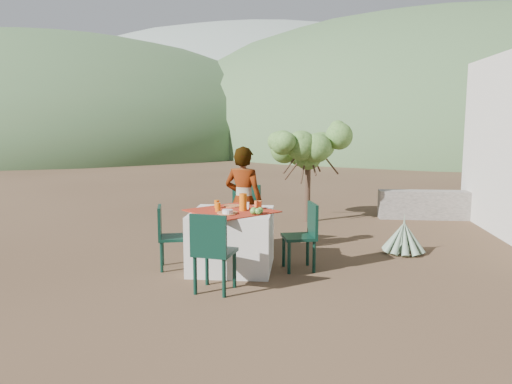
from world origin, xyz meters
TOP-DOWN VIEW (x-y plane):
  - ground at (0.00, 0.00)m, footprint 160.00×160.00m
  - table at (-0.09, -0.25)m, footprint 1.30×1.30m
  - chair_far at (-0.06, 0.80)m, footprint 0.52×0.52m
  - chair_near at (-0.17, -1.20)m, footprint 0.49×0.49m
  - chair_left at (-0.91, -0.34)m, footprint 0.46×0.46m
  - chair_right at (0.84, -0.20)m, footprint 0.48×0.48m
  - person at (-0.03, 0.46)m, footprint 0.65×0.53m
  - shrub_tree at (0.95, 2.93)m, footprint 1.40×1.38m
  - agave at (2.27, 0.74)m, footprint 0.61×0.62m
  - stone_wall at (3.60, 3.40)m, footprint 2.60×0.35m
  - hill_near_left at (-18.00, 30.00)m, footprint 40.00×40.00m
  - hill_near_right at (12.00, 36.00)m, footprint 48.00×48.00m
  - hill_far_center at (-4.00, 52.00)m, footprint 60.00×60.00m
  - plate_far at (-0.13, 0.05)m, footprint 0.24×0.24m
  - plate_near at (-0.12, -0.44)m, footprint 0.26×0.26m
  - glass_far at (-0.31, -0.08)m, footprint 0.07×0.07m
  - glass_near at (-0.25, -0.35)m, footprint 0.07×0.07m
  - juice_pitcher at (0.06, -0.25)m, footprint 0.10×0.10m
  - bowl_plate at (-0.10, -0.53)m, footprint 0.20×0.20m
  - white_bowl at (-0.10, -0.53)m, footprint 0.13×0.13m
  - jar_left at (0.25, -0.10)m, footprint 0.07×0.07m
  - jar_right at (0.20, -0.00)m, footprint 0.06×0.06m
  - napkin_holder at (0.08, -0.12)m, footprint 0.07×0.05m
  - fruit_cluster at (0.24, -0.46)m, footprint 0.16×0.15m

SIDE VIEW (x-z plane):
  - ground at x=0.00m, z-range 0.00..0.00m
  - hill_near_left at x=-18.00m, z-range -8.00..8.00m
  - hill_near_right at x=12.00m, z-range -10.00..10.00m
  - hill_far_center at x=-4.00m, z-range -12.00..12.00m
  - agave at x=2.27m, z-range -0.11..0.55m
  - stone_wall at x=3.60m, z-range 0.00..0.55m
  - table at x=-0.09m, z-range 0.00..0.76m
  - chair_left at x=-0.91m, z-range 0.05..0.87m
  - chair_right at x=0.84m, z-range 0.05..0.91m
  - chair_near at x=-0.17m, z-range 0.05..0.96m
  - chair_far at x=-0.06m, z-range 0.05..1.00m
  - bowl_plate at x=-0.10m, z-range 0.76..0.77m
  - plate_far at x=-0.13m, z-range 0.76..0.78m
  - plate_near at x=-0.12m, z-range 0.76..0.78m
  - person at x=-0.03m, z-range 0.00..1.55m
  - white_bowl at x=-0.10m, z-range 0.77..0.82m
  - fruit_cluster at x=0.24m, z-range 0.76..0.84m
  - jar_right at x=0.20m, z-range 0.76..0.85m
  - napkin_holder at x=0.08m, z-range 0.76..0.85m
  - glass_far at x=-0.31m, z-range 0.76..0.87m
  - jar_left at x=0.25m, z-range 0.76..0.87m
  - glass_near at x=-0.25m, z-range 0.76..0.87m
  - juice_pitcher at x=0.06m, z-range 0.76..0.98m
  - shrub_tree at x=0.95m, z-range 0.48..2.13m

